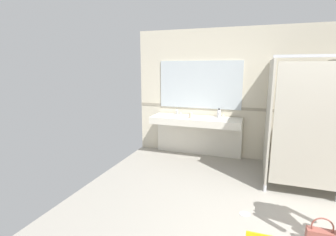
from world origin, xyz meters
TOP-DOWN VIEW (x-y plane):
  - wall_back at (0.00, 2.75)m, footprint 7.00×0.12m
  - wall_back_tile_band at (0.00, 2.69)m, footprint 7.00×0.01m
  - vanity_counter at (-2.12, 2.47)m, footprint 1.86×0.60m
  - mirror_panel at (-2.12, 2.68)m, footprint 1.76×0.02m
  - soap_dispenser at (-1.68, 2.55)m, footprint 0.07×0.07m
  - paper_cup at (-2.21, 2.30)m, footprint 0.07×0.07m
  - floor_drain_cover at (-1.02, 0.52)m, footprint 0.14×0.14m

SIDE VIEW (x-z plane):
  - floor_drain_cover at x=-1.02m, z-range 0.00..0.01m
  - vanity_counter at x=-2.12m, z-range 0.15..1.14m
  - paper_cup at x=-2.21m, z-range 0.87..0.98m
  - soap_dispenser at x=-1.68m, z-range 0.86..1.04m
  - wall_back_tile_band at x=0.00m, z-range 1.02..1.08m
  - wall_back at x=0.00m, z-range 0.00..2.67m
  - mirror_panel at x=-2.12m, z-range 1.02..2.03m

